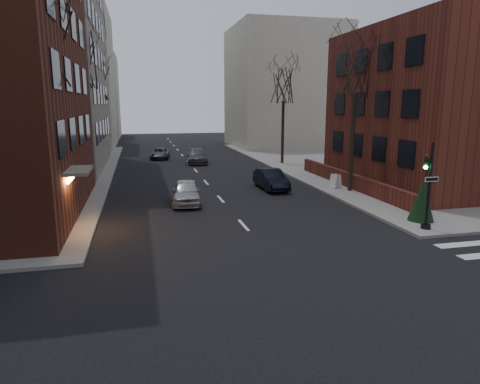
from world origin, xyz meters
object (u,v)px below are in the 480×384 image
object	(u,v)px
tree_right_b	(284,85)
car_lane_far	(160,153)
tree_right_a	(356,69)
car_lane_silver	(186,192)
car_lane_gray	(197,156)
tree_left_a	(43,44)
sandwich_board	(335,181)
traffic_signal	(428,192)
tree_left_b	(78,60)
tree_left_c	(96,82)
evergreen_shrub	(422,200)
streetlamp_far	(106,119)
streetlamp_near	(85,129)
parked_sedan	(271,179)

from	to	relation	value
tree_right_b	car_lane_far	size ratio (longest dim) A/B	2.22
tree_right_a	car_lane_silver	size ratio (longest dim) A/B	2.36
car_lane_gray	tree_left_a	bearing A→B (deg)	-109.86
sandwich_board	car_lane_gray	bearing A→B (deg)	95.40
traffic_signal	sandwich_board	xyz separation A→B (m)	(0.33, 10.08, -1.27)
tree_left_b	tree_left_c	bearing A→B (deg)	90.00
tree_right_a	car_lane_gray	size ratio (longest dim) A/B	2.00
tree_left_c	tree_right_a	bearing A→B (deg)	-51.34
traffic_signal	evergreen_shrub	size ratio (longest dim) A/B	1.93
tree_left_c	streetlamp_far	bearing A→B (deg)	73.30
streetlamp_near	car_lane_gray	world-z (taller)	streetlamp_near
tree_right_a	streetlamp_near	world-z (taller)	tree_right_a
streetlamp_near	car_lane_silver	distance (m)	8.39
tree_left_a	tree_left_b	distance (m)	12.01
tree_left_b	parked_sedan	xyz separation A→B (m)	(12.80, -5.65, -8.22)
car_lane_silver	sandwich_board	bearing A→B (deg)	15.29
traffic_signal	tree_right_a	world-z (taller)	tree_right_a
traffic_signal	tree_right_b	distance (m)	23.71
streetlamp_near	car_lane_far	xyz separation A→B (m)	(5.54, 17.25, -3.66)
tree_left_a	tree_right_b	world-z (taller)	tree_left_a
tree_right_a	parked_sedan	distance (m)	9.07
car_lane_silver	evergreen_shrub	xyz separation A→B (m)	(10.84, -7.03, 0.49)
tree_right_b	parked_sedan	bearing A→B (deg)	-112.39
tree_right_b	evergreen_shrub	size ratio (longest dim) A/B	4.42
streetlamp_near	car_lane_silver	size ratio (longest dim) A/B	1.53
traffic_signal	parked_sedan	bearing A→B (deg)	109.12
traffic_signal	tree_left_c	size ratio (longest dim) A/B	0.41
tree_left_a	evergreen_shrub	xyz separation A→B (m)	(17.44, -3.72, -7.28)
tree_right_b	tree_left_c	bearing A→B (deg)	155.56
tree_right_b	parked_sedan	xyz separation A→B (m)	(-4.80, -11.65, -6.89)
tree_right_a	streetlamp_far	size ratio (longest dim) A/B	1.55
tree_left_b	parked_sedan	distance (m)	16.23
car_lane_far	tree_left_c	bearing A→B (deg)	-179.66
streetlamp_far	parked_sedan	bearing A→B (deg)	-60.60
tree_right_a	evergreen_shrub	world-z (taller)	tree_right_a
traffic_signal	tree_left_c	distance (m)	35.76
car_lane_gray	sandwich_board	xyz separation A→B (m)	(7.46, -15.84, -0.07)
tree_right_b	streetlamp_near	distance (m)	20.01
tree_right_b	sandwich_board	size ratio (longest dim) A/B	9.47
tree_right_a	car_lane_gray	world-z (taller)	tree_right_a
tree_left_a	traffic_signal	bearing A→B (deg)	-16.65
streetlamp_far	sandwich_board	xyz separation A→B (m)	(16.46, -22.93, -3.60)
streetlamp_near	evergreen_shrub	world-z (taller)	streetlamp_near
streetlamp_far	tree_left_c	bearing A→B (deg)	-106.70
tree_left_b	tree_left_c	world-z (taller)	tree_left_b
tree_right_a	parked_sedan	world-z (taller)	tree_right_a
evergreen_shrub	streetlamp_far	bearing A→B (deg)	117.97
car_lane_silver	evergreen_shrub	distance (m)	12.93
parked_sedan	car_lane_gray	bearing A→B (deg)	101.26
tree_right_b	evergreen_shrub	distance (m)	22.64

